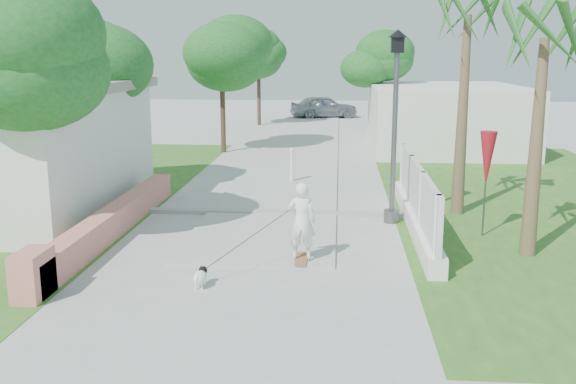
# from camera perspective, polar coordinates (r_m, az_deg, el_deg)

# --- Properties ---
(ground) EXTENTS (90.00, 90.00, 0.00)m
(ground) POSITION_cam_1_polar(r_m,az_deg,el_deg) (10.25, -5.02, -10.33)
(ground) COLOR #B7B7B2
(ground) RESTS_ON ground
(path_strip) EXTENTS (3.20, 36.00, 0.06)m
(path_strip) POSITION_cam_1_polar(r_m,az_deg,el_deg) (29.62, 1.38, 4.72)
(path_strip) COLOR #B7B7B2
(path_strip) RESTS_ON ground
(curb) EXTENTS (6.50, 0.25, 0.10)m
(curb) POSITION_cam_1_polar(r_m,az_deg,el_deg) (15.89, -1.46, -1.86)
(curb) COLOR #999993
(curb) RESTS_ON ground
(grass_left) EXTENTS (8.00, 20.00, 0.01)m
(grass_left) POSITION_cam_1_polar(r_m,az_deg,el_deg) (19.75, -21.46, -0.04)
(grass_left) COLOR #2B641F
(grass_left) RESTS_ON ground
(grass_right) EXTENTS (8.00, 20.00, 0.01)m
(grass_right) POSITION_cam_1_polar(r_m,az_deg,el_deg) (18.55, 21.28, -0.78)
(grass_right) COLOR #2B641F
(grass_right) RESTS_ON ground
(pink_wall) EXTENTS (0.45, 8.20, 0.80)m
(pink_wall) POSITION_cam_1_polar(r_m,az_deg,el_deg) (14.25, -15.85, -2.90)
(pink_wall) COLOR #E48A75
(pink_wall) RESTS_ON ground
(lattice_fence) EXTENTS (0.35, 7.00, 1.50)m
(lattice_fence) POSITION_cam_1_polar(r_m,az_deg,el_deg) (14.83, 11.30, -1.16)
(lattice_fence) COLOR white
(lattice_fence) RESTS_ON ground
(building_right) EXTENTS (6.00, 8.00, 2.60)m
(building_right) POSITION_cam_1_polar(r_m,az_deg,el_deg) (27.79, 13.68, 6.51)
(building_right) COLOR silver
(building_right) RESTS_ON ground
(street_lamp) EXTENTS (0.44, 0.44, 4.44)m
(street_lamp) POSITION_cam_1_polar(r_m,az_deg,el_deg) (14.95, 9.48, 6.34)
(street_lamp) COLOR #59595E
(street_lamp) RESTS_ON ground
(bollard) EXTENTS (0.14, 0.14, 1.09)m
(bollard) POSITION_cam_1_polar(r_m,az_deg,el_deg) (19.66, 0.33, 2.48)
(bollard) COLOR white
(bollard) RESTS_ON ground
(patio_umbrella) EXTENTS (0.36, 0.36, 2.30)m
(patio_umbrella) POSITION_cam_1_polar(r_m,az_deg,el_deg) (14.36, 17.29, 2.73)
(patio_umbrella) COLOR #59595E
(patio_umbrella) RESTS_ON ground
(tree_left_near) EXTENTS (3.60, 3.60, 5.28)m
(tree_left_near) POSITION_cam_1_polar(r_m,az_deg,el_deg) (13.74, -22.27, 10.93)
(tree_left_near) COLOR #4C3826
(tree_left_near) RESTS_ON ground
(tree_left_mid) EXTENTS (3.20, 3.20, 4.85)m
(tree_left_mid) POSITION_cam_1_polar(r_m,az_deg,el_deg) (19.17, -17.50, 10.43)
(tree_left_mid) COLOR #4C3826
(tree_left_mid) RESTS_ON ground
(tree_path_left) EXTENTS (3.40, 3.40, 5.23)m
(tree_path_left) POSITION_cam_1_polar(r_m,az_deg,el_deg) (25.72, -5.89, 11.98)
(tree_path_left) COLOR #4C3826
(tree_path_left) RESTS_ON ground
(tree_path_right) EXTENTS (3.00, 3.00, 4.79)m
(tree_path_right) POSITION_cam_1_polar(r_m,az_deg,el_deg) (29.35, 7.83, 11.33)
(tree_path_right) COLOR #4C3826
(tree_path_right) RESTS_ON ground
(tree_path_far) EXTENTS (3.20, 3.20, 5.17)m
(tree_path_far) POSITION_cam_1_polar(r_m,az_deg,el_deg) (35.58, -2.61, 12.10)
(tree_path_far) COLOR #4C3826
(tree_path_far) RESTS_ON ground
(palm_far) EXTENTS (1.80, 1.80, 5.30)m
(palm_far) POSITION_cam_1_polar(r_m,az_deg,el_deg) (16.11, 15.66, 13.81)
(palm_far) COLOR brown
(palm_far) RESTS_ON ground
(palm_near) EXTENTS (1.80, 1.80, 4.70)m
(palm_near) POSITION_cam_1_polar(r_m,az_deg,el_deg) (13.08, 21.79, 11.53)
(palm_near) COLOR brown
(palm_near) RESTS_ON ground
(skateboarder) EXTENTS (1.92, 1.68, 1.57)m
(skateboarder) POSITION_cam_1_polar(r_m,az_deg,el_deg) (11.70, -2.77, -3.90)
(skateboarder) COLOR #97653C
(skateboarder) RESTS_ON ground
(dog) EXTENTS (0.25, 0.51, 0.35)m
(dog) POSITION_cam_1_polar(r_m,az_deg,el_deg) (11.14, -7.77, -7.47)
(dog) COLOR white
(dog) RESTS_ON ground
(parked_car) EXTENTS (4.36, 2.79, 1.38)m
(parked_car) POSITION_cam_1_polar(r_m,az_deg,el_deg) (39.70, 3.21, 7.59)
(parked_car) COLOR #A1A3A9
(parked_car) RESTS_ON ground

